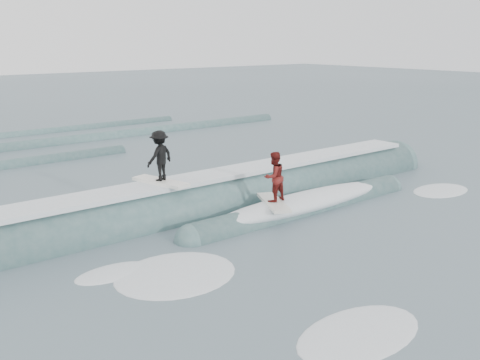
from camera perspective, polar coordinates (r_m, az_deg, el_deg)
ground at (r=15.87m, az=5.80°, el=-5.72°), size 160.00×160.00×0.00m
breaking_wave at (r=18.36m, az=-0.71°, el=-2.63°), size 21.38×3.89×2.21m
surfer_black at (r=16.71m, az=-8.56°, el=2.30°), size 1.15×2.07×1.67m
surfer_red at (r=16.71m, az=3.64°, el=-0.01°), size 1.34×2.05×1.68m
whitewater at (r=13.99m, az=5.22°, el=-8.60°), size 15.16×7.18×0.10m
far_swells at (r=29.99m, az=-21.51°, el=3.12°), size 35.23×8.65×0.80m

